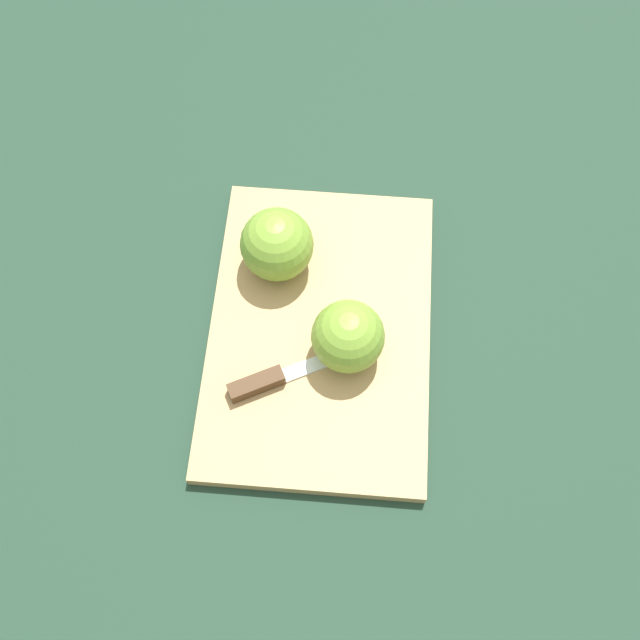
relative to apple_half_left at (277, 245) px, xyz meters
name	(u,v)px	position (x,y,z in m)	size (l,w,h in m)	color
ground_plane	(320,334)	(0.07, 0.07, -0.06)	(4.00, 4.00, 0.00)	#1E3828
cutting_board	(320,331)	(0.07, 0.07, -0.05)	(0.40, 0.30, 0.02)	tan
apple_half_left	(277,245)	(0.00, 0.00, 0.00)	(0.08, 0.08, 0.08)	olive
apple_half_right	(348,337)	(0.09, 0.10, 0.00)	(0.08, 0.08, 0.08)	olive
knife	(269,380)	(0.15, 0.03, -0.03)	(0.10, 0.14, 0.02)	silver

